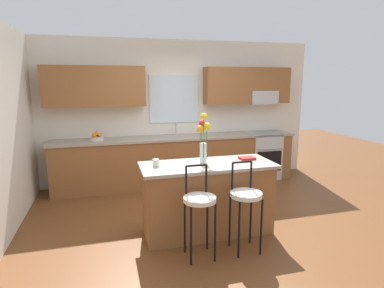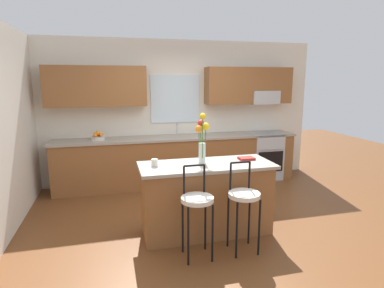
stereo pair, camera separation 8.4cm
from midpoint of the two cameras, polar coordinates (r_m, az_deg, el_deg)
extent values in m
plane|color=brown|center=(4.70, 1.78, -13.32)|extent=(14.00, 14.00, 0.00)
cube|color=silver|center=(6.30, -3.71, 5.75)|extent=(5.60, 0.12, 2.70)
cube|color=brown|center=(5.91, -17.28, 9.77)|extent=(1.72, 0.34, 0.70)
cube|color=brown|center=(6.50, 9.37, 10.21)|extent=(1.72, 0.34, 0.70)
cube|color=silver|center=(6.21, -3.61, 7.99)|extent=(0.95, 0.03, 0.90)
cube|color=#B7BABC|center=(6.62, 11.91, 8.15)|extent=(0.56, 0.36, 0.26)
cube|color=brown|center=(6.11, -2.91, -3.09)|extent=(4.50, 0.60, 0.88)
cube|color=#9E9384|center=(6.01, -2.95, 1.16)|extent=(4.56, 0.64, 0.04)
cube|color=#B7BABC|center=(6.02, -2.92, 0.69)|extent=(0.54, 0.38, 0.11)
cylinder|color=#B7BABC|center=(6.14, -3.26, 2.61)|extent=(0.02, 0.02, 0.22)
cylinder|color=#B7BABC|center=(6.07, -3.15, 3.55)|extent=(0.02, 0.12, 0.02)
cube|color=#B7BABC|center=(6.67, 11.98, -1.91)|extent=(0.60, 0.60, 0.92)
cube|color=black|center=(6.43, 13.16, -3.00)|extent=(0.52, 0.02, 0.40)
cylinder|color=#B7BABC|center=(6.35, 13.41, -0.80)|extent=(0.50, 0.02, 0.02)
cube|color=brown|center=(4.21, 2.17, -9.86)|extent=(1.62, 0.61, 0.88)
cube|color=#9E9384|center=(4.06, 2.22, -3.80)|extent=(1.70, 0.69, 0.04)
cylinder|color=black|center=(3.53, -0.89, -16.13)|extent=(0.02, 0.02, 0.66)
cylinder|color=black|center=(3.60, 3.43, -15.58)|extent=(0.02, 0.02, 0.66)
cylinder|color=black|center=(3.77, -1.95, -14.30)|extent=(0.02, 0.02, 0.66)
cylinder|color=black|center=(3.83, 2.09, -13.84)|extent=(0.02, 0.02, 0.66)
cylinder|color=silver|center=(3.54, 0.69, -9.78)|extent=(0.36, 0.36, 0.05)
cylinder|color=black|center=(3.57, -1.73, -6.43)|extent=(0.02, 0.02, 0.32)
cylinder|color=black|center=(3.63, 1.88, -6.13)|extent=(0.02, 0.02, 0.32)
cylinder|color=black|center=(3.55, 0.09, -3.83)|extent=(0.23, 0.02, 0.02)
cylinder|color=black|center=(3.69, 7.69, -14.95)|extent=(0.02, 0.02, 0.66)
cylinder|color=black|center=(3.80, 11.56, -14.31)|extent=(0.02, 0.02, 0.66)
cylinder|color=black|center=(3.92, 6.11, -13.31)|extent=(0.02, 0.02, 0.66)
cylinder|color=black|center=(4.02, 9.79, -12.76)|extent=(0.02, 0.02, 0.66)
cylinder|color=silver|center=(3.72, 8.95, -8.85)|extent=(0.36, 0.36, 0.05)
cylinder|color=black|center=(3.73, 6.54, -5.71)|extent=(0.02, 0.02, 0.32)
cylinder|color=black|center=(3.82, 9.81, -5.39)|extent=(0.02, 0.02, 0.32)
cylinder|color=black|center=(3.73, 8.27, -3.20)|extent=(0.23, 0.02, 0.02)
cylinder|color=silver|center=(4.06, 1.39, -1.62)|extent=(0.09, 0.09, 0.26)
cylinder|color=#3D722D|center=(4.04, 2.00, 0.40)|extent=(0.01, 0.01, 0.39)
sphere|color=yellow|center=(4.01, 2.02, 3.14)|extent=(0.10, 0.10, 0.10)
cylinder|color=#3D722D|center=(4.05, 1.18, 0.72)|extent=(0.01, 0.01, 0.43)
sphere|color=red|center=(4.02, 1.19, 3.76)|extent=(0.08, 0.08, 0.08)
cylinder|color=#3D722D|center=(4.01, 0.87, 0.13)|extent=(0.01, 0.01, 0.36)
sphere|color=orange|center=(3.98, 0.88, 2.69)|extent=(0.10, 0.10, 0.10)
cylinder|color=#3D722D|center=(3.97, 1.50, 1.19)|extent=(0.01, 0.01, 0.53)
sphere|color=yellow|center=(3.93, 1.52, 4.97)|extent=(0.08, 0.08, 0.08)
cylinder|color=silver|center=(3.95, -7.05, -3.34)|extent=(0.08, 0.08, 0.09)
cube|color=maroon|center=(4.32, 9.22, -2.51)|extent=(0.20, 0.15, 0.03)
cylinder|color=silver|center=(5.87, -16.95, 0.93)|extent=(0.24, 0.24, 0.06)
sphere|color=orange|center=(5.86, -16.46, 1.58)|extent=(0.07, 0.07, 0.07)
sphere|color=orange|center=(5.91, -16.82, 1.64)|extent=(0.07, 0.07, 0.07)
sphere|color=orange|center=(5.89, -17.41, 1.58)|extent=(0.07, 0.07, 0.07)
sphere|color=orange|center=(5.83, -17.43, 1.48)|extent=(0.07, 0.07, 0.07)
sphere|color=orange|center=(5.85, -17.01, 1.84)|extent=(0.07, 0.07, 0.07)
camera|label=1|loc=(0.04, -90.49, -0.10)|focal=30.01mm
camera|label=2|loc=(0.04, 89.51, 0.10)|focal=30.01mm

